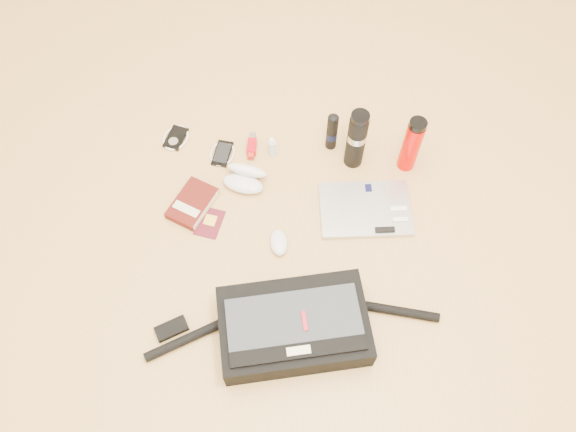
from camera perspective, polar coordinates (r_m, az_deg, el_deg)
The scene contains 14 objects.
ground at distance 1.94m, azimuth -0.65°, elevation -3.38°, with size 4.00×4.00×0.00m, color tan.
messenger_bag at distance 1.78m, azimuth 0.52°, elevation -11.17°, with size 0.93×0.37×0.13m.
laptop at distance 2.02m, azimuth 7.88°, elevation 0.65°, with size 0.34×0.26×0.03m.
book at distance 2.04m, azimuth -9.66°, elevation 1.25°, with size 0.18×0.21×0.03m.
passport at distance 2.01m, azimuth -7.98°, elevation -0.67°, with size 0.11×0.13×0.01m.
mouse at distance 1.94m, azimuth -0.93°, elevation -2.71°, with size 0.08×0.11×0.03m.
sunglasses_case at distance 2.06m, azimuth -4.40°, elevation 3.94°, with size 0.18×0.16×0.09m.
ipod at distance 2.23m, azimuth -11.33°, elevation 7.79°, with size 0.11×0.12×0.01m.
phone at distance 2.16m, azimuth -6.68°, elevation 6.33°, with size 0.10×0.12×0.01m.
inhaler at distance 2.15m, azimuth -3.69°, elevation 7.12°, with size 0.03×0.12×0.03m.
spray_bottle at distance 2.11m, azimuth -1.60°, elevation 6.95°, with size 0.03×0.03×0.10m.
aerosol_can at distance 2.11m, azimuth 4.49°, elevation 8.56°, with size 0.05×0.05×0.18m.
thermos_black at distance 2.03m, azimuth 6.97°, elevation 7.76°, with size 0.09×0.09×0.27m.
thermos_red at distance 2.07m, azimuth 12.44°, elevation 7.09°, with size 0.08×0.08×0.25m.
Camera 1 is at (0.08, -0.84, 1.75)m, focal length 35.00 mm.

